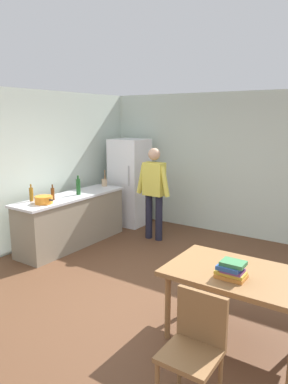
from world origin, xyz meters
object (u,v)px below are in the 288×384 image
refrigerator (130,182)px  chair (195,342)px  person (154,188)px  bottle_oil_amber (31,194)px  cooking_pot (44,200)px  book_stack (231,270)px  utensil_jar (104,182)px  bottle_wine_green (78,186)px  dining_table (239,279)px  bottle_beer_brown (53,194)px

refrigerator → chair: size_ratio=1.98×
person → bottle_oil_amber: bearing=-126.3°
chair → cooking_pot: size_ratio=2.28×
bottle_oil_amber → book_stack: bearing=-9.5°
chair → utensil_jar: 4.64m
utensil_jar → bottle_wine_green: bottle_wine_green is taller
person → bottle_wine_green: 1.36m
cooking_pot → book_stack: bearing=-10.3°
cooking_pot → dining_table: bearing=-7.3°
person → bottle_wine_green: size_ratio=5.00×
refrigerator → dining_table: size_ratio=1.29×
refrigerator → bottle_wine_green: refrigerator is taller
refrigerator → utensil_jar: 0.65m
bottle_beer_brown → book_stack: 3.49m
dining_table → chair: 0.98m
refrigerator → bottle_wine_green: 1.49m
chair → bottle_wine_green: bearing=156.3°
dining_table → bottle_oil_amber: size_ratio=5.00×
refrigerator → cooking_pot: size_ratio=4.50×
bottle_oil_amber → bottle_beer_brown: bottle_oil_amber is taller
bottle_beer_brown → bottle_oil_amber: bearing=-131.5°
refrigerator → cooking_pot: (-0.02, -2.28, 0.06)m
refrigerator → bottle_oil_amber: bearing=-97.9°
utensil_jar → bottle_wine_green: (0.13, -0.87, 0.07)m
chair → utensil_jar: bearing=148.2°
person → bottle_oil_amber: person is taller
book_stack → bottle_wine_green: bearing=157.2°
chair → bottle_beer_brown: bottle_beer_brown is taller
person → chair: (2.35, -3.11, -0.44)m
refrigerator → utensil_jar: size_ratio=5.62×
bottle_beer_brown → refrigerator: bearing=87.4°
bottle_beer_brown → dining_table: bearing=-11.3°
refrigerator → dining_table: refrigerator is taller
cooking_pot → book_stack: 3.36m
person → bottle_beer_brown: 1.80m
person → bottle_oil_amber: (-1.27, -1.72, 0.04)m
bottle_beer_brown → bottle_wine_green: (0.06, 0.54, 0.04)m
refrigerator → bottle_beer_brown: (-0.09, -2.02, 0.11)m
bottle_beer_brown → cooking_pot: bearing=-74.1°
person → cooking_pot: person is taller
dining_table → bottle_oil_amber: bottle_oil_amber is taller
person → chair: person is taller
refrigerator → bottle_oil_amber: refrigerator is taller
bottle_beer_brown → book_stack: (3.37, -0.86, -0.18)m
dining_table → cooking_pot: (-3.32, 0.42, 0.29)m
refrigerator → dining_table: bearing=-39.3°
person → bottle_wine_green: bearing=-136.6°
utensil_jar → bottle_oil_amber: utensil_jar is taller
bottle_oil_amber → book_stack: 3.65m
cooking_pot → utensil_jar: utensil_jar is taller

